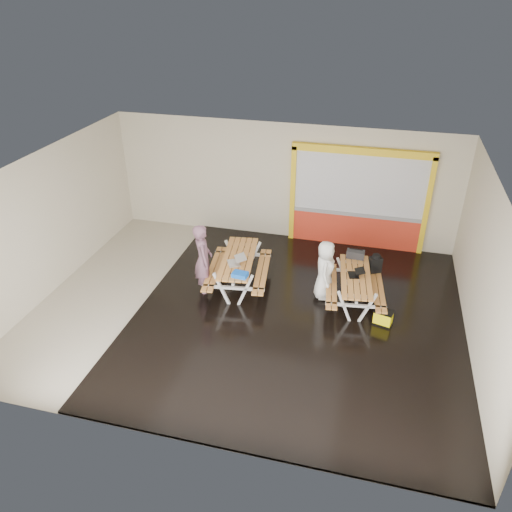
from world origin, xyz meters
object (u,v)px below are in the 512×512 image
(laptop_left, at_px, (236,261))
(toolbox, at_px, (355,254))
(fluke_bag, at_px, (383,318))
(blue_pouch, at_px, (240,275))
(laptop_right, at_px, (356,273))
(dark_case, at_px, (341,297))
(picnic_table_left, at_px, (238,265))
(backpack, at_px, (375,264))
(person_left, at_px, (203,260))
(picnic_table_right, at_px, (355,282))
(person_right, at_px, (325,270))

(laptop_left, xyz_separation_m, toolbox, (2.79, 1.13, -0.03))
(fluke_bag, bearing_deg, blue_pouch, -178.17)
(laptop_left, distance_m, laptop_right, 2.89)
(toolbox, relative_size, dark_case, 1.15)
(blue_pouch, relative_size, dark_case, 0.90)
(picnic_table_left, relative_size, laptop_left, 4.22)
(picnic_table_left, relative_size, backpack, 4.68)
(person_left, bearing_deg, toolbox, -96.60)
(person_left, bearing_deg, backpack, -99.49)
(laptop_right, bearing_deg, picnic_table_right, -60.36)
(laptop_left, bearing_deg, blue_pouch, -65.16)
(dark_case, height_order, fluke_bag, fluke_bag)
(picnic_table_left, height_order, person_right, person_right)
(toolbox, bearing_deg, laptop_left, -158.01)
(person_right, height_order, backpack, person_right)
(backpack, bearing_deg, person_right, -145.59)
(toolbox, height_order, fluke_bag, toolbox)
(picnic_table_left, xyz_separation_m, fluke_bag, (3.64, -0.74, -0.44))
(person_left, height_order, toolbox, person_left)
(picnic_table_left, relative_size, person_left, 1.26)
(picnic_table_right, distance_m, person_left, 3.73)
(person_right, height_order, laptop_left, person_right)
(person_left, bearing_deg, picnic_table_right, -109.74)
(blue_pouch, distance_m, toolbox, 3.05)
(laptop_left, relative_size, backpack, 1.11)
(blue_pouch, xyz_separation_m, toolbox, (2.53, 1.69, -0.02))
(picnic_table_right, bearing_deg, person_right, 178.92)
(person_right, bearing_deg, person_left, 92.44)
(blue_pouch, bearing_deg, laptop_right, 17.86)
(picnic_table_right, xyz_separation_m, person_right, (-0.74, 0.01, 0.22))
(picnic_table_right, height_order, laptop_left, laptop_left)
(dark_case, bearing_deg, person_left, -173.50)
(laptop_left, height_order, blue_pouch, laptop_left)
(backpack, relative_size, fluke_bag, 1.07)
(picnic_table_right, bearing_deg, laptop_left, -174.74)
(picnic_table_left, relative_size, toolbox, 5.30)
(picnic_table_right, height_order, fluke_bag, picnic_table_right)
(person_left, xyz_separation_m, person_right, (2.96, 0.39, -0.08))
(picnic_table_left, bearing_deg, picnic_table_right, -0.34)
(picnic_table_right, relative_size, blue_pouch, 6.12)
(person_right, bearing_deg, laptop_right, -95.14)
(laptop_right, height_order, dark_case, laptop_right)
(person_right, xyz_separation_m, dark_case, (0.45, 0.00, -0.72))
(picnic_table_left, distance_m, dark_case, 2.69)
(person_left, height_order, blue_pouch, person_left)
(person_left, bearing_deg, picnic_table_left, -89.01)
(laptop_left, distance_m, fluke_bag, 3.71)
(person_right, xyz_separation_m, toolbox, (0.65, 0.85, 0.07))
(picnic_table_left, relative_size, person_right, 1.58)
(blue_pouch, xyz_separation_m, fluke_bag, (3.35, 0.11, -0.70))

